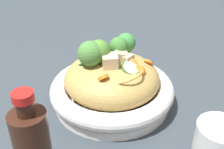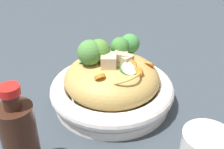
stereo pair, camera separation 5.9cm
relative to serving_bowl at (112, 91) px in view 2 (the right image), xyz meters
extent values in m
plane|color=#333C44|center=(0.00, 0.00, -0.03)|extent=(3.00, 3.00, 0.00)
cylinder|color=white|center=(0.00, 0.00, -0.02)|extent=(0.25, 0.25, 0.02)
torus|color=white|center=(0.00, 0.00, 0.01)|extent=(0.27, 0.27, 0.04)
ellipsoid|color=tan|center=(0.00, 0.00, 0.03)|extent=(0.20, 0.20, 0.09)
torus|color=tan|center=(0.00, -0.01, 0.07)|extent=(0.08, 0.08, 0.02)
torus|color=tan|center=(0.00, 0.00, 0.07)|extent=(0.08, 0.08, 0.04)
torus|color=tan|center=(0.05, 0.00, 0.06)|extent=(0.08, 0.08, 0.03)
torus|color=tan|center=(-0.01, -0.01, 0.07)|extent=(0.09, 0.09, 0.03)
cone|color=#9AAE76|center=(-0.01, -0.02, 0.08)|extent=(0.03, 0.02, 0.02)
sphere|color=#4F8633|center=(-0.01, -0.02, 0.10)|extent=(0.05, 0.05, 0.05)
cone|color=#99B16A|center=(-0.05, 0.07, 0.06)|extent=(0.03, 0.03, 0.02)
sphere|color=#3D8840|center=(-0.05, 0.07, 0.08)|extent=(0.06, 0.06, 0.05)
cone|color=#93AB6C|center=(-0.01, -0.04, 0.07)|extent=(0.03, 0.02, 0.02)
sphere|color=#4B843C|center=(-0.01, -0.04, 0.10)|extent=(0.06, 0.06, 0.05)
cone|color=#94B874|center=(-0.01, 0.02, 0.08)|extent=(0.02, 0.02, 0.02)
sphere|color=#3F7D35|center=(-0.01, 0.02, 0.10)|extent=(0.04, 0.04, 0.04)
cylinder|color=orange|center=(0.04, 0.02, 0.08)|extent=(0.03, 0.03, 0.03)
cylinder|color=orange|center=(0.06, 0.03, 0.07)|extent=(0.03, 0.02, 0.02)
cylinder|color=orange|center=(0.04, -0.05, 0.07)|extent=(0.02, 0.02, 0.02)
cylinder|color=orange|center=(-0.05, 0.00, 0.08)|extent=(0.04, 0.04, 0.02)
cylinder|color=orange|center=(-0.05, 0.06, 0.07)|extent=(0.02, 0.02, 0.02)
cylinder|color=orange|center=(0.03, 0.07, 0.06)|extent=(0.03, 0.02, 0.02)
cylinder|color=beige|center=(-0.03, -0.01, 0.08)|extent=(0.04, 0.05, 0.03)
torus|color=#275628|center=(-0.03, -0.01, 0.08)|extent=(0.05, 0.06, 0.04)
cylinder|color=beige|center=(-0.04, -0.04, 0.07)|extent=(0.04, 0.04, 0.03)
torus|color=#25572D|center=(-0.04, -0.04, 0.07)|extent=(0.05, 0.05, 0.03)
cylinder|color=beige|center=(0.04, 0.02, 0.08)|extent=(0.03, 0.03, 0.02)
torus|color=#2E5824|center=(0.04, 0.02, 0.08)|extent=(0.04, 0.04, 0.02)
cube|color=#CFB78C|center=(0.02, -0.02, 0.08)|extent=(0.04, 0.04, 0.03)
cube|color=#D0BC8B|center=(0.01, 0.01, 0.08)|extent=(0.04, 0.04, 0.03)
cube|color=beige|center=(0.02, 0.02, 0.08)|extent=(0.03, 0.03, 0.02)
cylinder|color=#381E14|center=(0.11, -0.21, 0.04)|extent=(0.06, 0.06, 0.13)
cylinder|color=#381E14|center=(0.11, -0.21, 0.11)|extent=(0.03, 0.03, 0.02)
cylinder|color=red|center=(0.11, -0.21, 0.13)|extent=(0.03, 0.03, 0.01)
camera|label=1|loc=(0.43, -0.27, 0.34)|focal=44.40mm
camera|label=2|loc=(0.46, -0.22, 0.34)|focal=44.40mm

